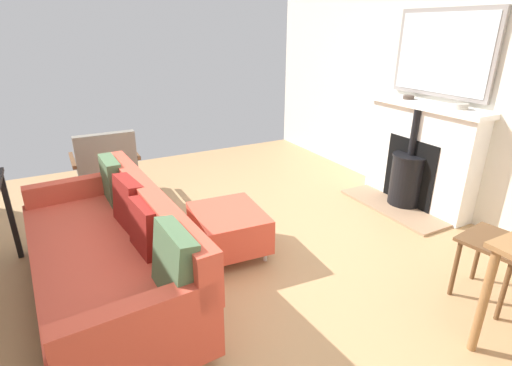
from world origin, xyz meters
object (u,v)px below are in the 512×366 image
object	(u,v)px
mantel_bowl_far	(461,106)
armchair_accent	(106,160)
sofa	(113,253)
mantel_bowl_near	(409,97)
ottoman	(229,227)
dining_chair_near_fireplace	(512,240)
fireplace	(416,161)

from	to	relation	value
mantel_bowl_far	armchair_accent	world-z (taller)	mantel_bowl_far
mantel_bowl_far	sofa	xyz separation A→B (m)	(3.13, -0.24, -0.78)
mantel_bowl_near	sofa	size ratio (longest dim) A/B	0.06
armchair_accent	sofa	bearing A→B (deg)	82.62
mantel_bowl_near	mantel_bowl_far	xyz separation A→B (m)	(0.00, 0.61, 0.01)
mantel_bowl_near	mantel_bowl_far	world-z (taller)	mantel_bowl_far
sofa	ottoman	xyz separation A→B (m)	(-0.95, -0.15, -0.11)
sofa	armchair_accent	xyz separation A→B (m)	(-0.23, -1.79, 0.11)
mantel_bowl_far	dining_chair_near_fireplace	bearing A→B (deg)	52.98
mantel_bowl_far	ottoman	xyz separation A→B (m)	(2.19, -0.39, -0.89)
fireplace	armchair_accent	world-z (taller)	fireplace
mantel_bowl_near	ottoman	xyz separation A→B (m)	(2.19, 0.22, -0.88)
fireplace	mantel_bowl_near	size ratio (longest dim) A/B	11.46
armchair_accent	dining_chair_near_fireplace	distance (m)	3.75
sofa	ottoman	distance (m)	0.97
armchair_accent	dining_chair_near_fireplace	size ratio (longest dim) A/B	0.95
mantel_bowl_far	armchair_accent	xyz separation A→B (m)	(2.90, -2.03, -0.67)
fireplace	mantel_bowl_far	bearing A→B (deg)	95.71
fireplace	armchair_accent	distance (m)	3.32
fireplace	ottoman	distance (m)	2.17
fireplace	sofa	bearing A→B (deg)	2.19
fireplace	ottoman	bearing A→B (deg)	-0.92
mantel_bowl_near	ottoman	distance (m)	2.37
fireplace	dining_chair_near_fireplace	xyz separation A→B (m)	(0.79, 1.46, 0.02)
dining_chair_near_fireplace	ottoman	bearing A→B (deg)	-47.75
fireplace	ottoman	xyz separation A→B (m)	(2.15, -0.03, -0.25)
mantel_bowl_near	armchair_accent	world-z (taller)	mantel_bowl_near
ottoman	dining_chair_near_fireplace	xyz separation A→B (m)	(-1.36, 1.49, 0.27)
sofa	ottoman	world-z (taller)	sofa
fireplace	sofa	size ratio (longest dim) A/B	0.65
fireplace	armchair_accent	bearing A→B (deg)	-30.23
mantel_bowl_near	sofa	distance (m)	3.25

